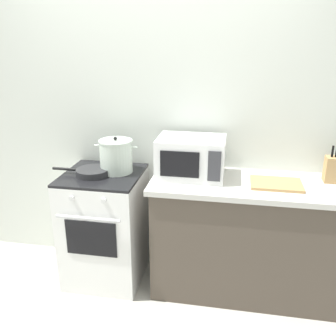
# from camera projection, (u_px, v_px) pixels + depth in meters

# --- Properties ---
(ground_plane) EXTENTS (10.00, 10.00, 0.00)m
(ground_plane) POSITION_uv_depth(u_px,v_px,m) (128.00, 331.00, 2.56)
(ground_plane) COLOR #B2ADA3
(back_wall) EXTENTS (4.40, 0.10, 2.50)m
(back_wall) POSITION_uv_depth(u_px,v_px,m) (192.00, 125.00, 2.99)
(back_wall) COLOR silver
(back_wall) RESTS_ON ground_plane
(lower_cabinet_right) EXTENTS (1.64, 0.56, 0.88)m
(lower_cabinet_right) POSITION_uv_depth(u_px,v_px,m) (262.00, 241.00, 2.83)
(lower_cabinet_right) COLOR #4C4238
(lower_cabinet_right) RESTS_ON ground_plane
(countertop_right) EXTENTS (1.70, 0.60, 0.04)m
(countertop_right) POSITION_uv_depth(u_px,v_px,m) (267.00, 186.00, 2.68)
(countertop_right) COLOR beige
(countertop_right) RESTS_ON lower_cabinet_right
(stove) EXTENTS (0.60, 0.64, 0.92)m
(stove) POSITION_uv_depth(u_px,v_px,m) (105.00, 226.00, 3.02)
(stove) COLOR white
(stove) RESTS_ON ground_plane
(stock_pot) EXTENTS (0.34, 0.26, 0.29)m
(stock_pot) POSITION_uv_depth(u_px,v_px,m) (116.00, 156.00, 2.86)
(stock_pot) COLOR silver
(stock_pot) RESTS_ON stove
(frying_pan) EXTENTS (0.45, 0.25, 0.05)m
(frying_pan) POSITION_uv_depth(u_px,v_px,m) (92.00, 172.00, 2.83)
(frying_pan) COLOR #28282B
(frying_pan) RESTS_ON stove
(microwave) EXTENTS (0.50, 0.37, 0.30)m
(microwave) POSITION_uv_depth(u_px,v_px,m) (191.00, 157.00, 2.77)
(microwave) COLOR white
(microwave) RESTS_ON countertop_right
(cutting_board) EXTENTS (0.36, 0.26, 0.02)m
(cutting_board) POSITION_uv_depth(u_px,v_px,m) (276.00, 184.00, 2.64)
(cutting_board) COLOR tan
(cutting_board) RESTS_ON countertop_right
(knife_block) EXTENTS (0.13, 0.10, 0.28)m
(knife_block) POSITION_uv_depth(u_px,v_px,m) (334.00, 169.00, 2.67)
(knife_block) COLOR tan
(knife_block) RESTS_ON countertop_right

